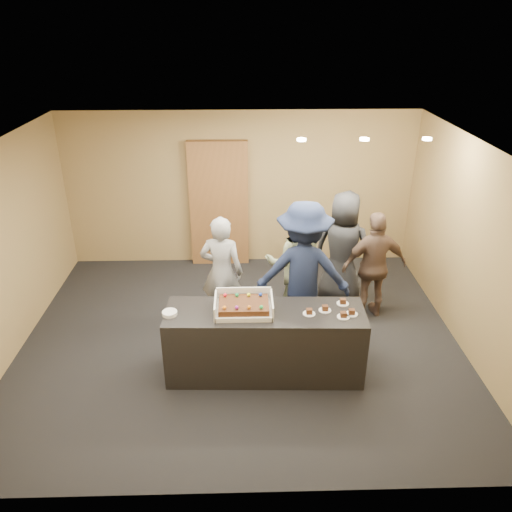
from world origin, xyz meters
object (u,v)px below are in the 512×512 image
plate_stack (170,313)px  person_server_grey (222,272)px  serving_counter (265,342)px  cake_box (244,307)px  storage_cabinet (219,204)px  person_brown_extra (374,266)px  person_sage_man (294,263)px  sheet_cake (244,305)px  person_navy_man (303,272)px  person_dark_suit (343,249)px

plate_stack → person_server_grey: (0.57, 1.18, -0.09)m
serving_counter → cake_box: 0.56m
storage_cabinet → person_brown_extra: storage_cabinet is taller
cake_box → person_sage_man: (0.74, 1.30, -0.07)m
person_server_grey → serving_counter: bearing=126.3°
sheet_cake → person_navy_man: 1.14m
sheet_cake → plate_stack: bearing=-177.5°
person_server_grey → person_navy_man: (1.10, -0.33, 0.16)m
cake_box → person_server_grey: person_server_grey is taller
sheet_cake → person_server_grey: size_ratio=0.35×
storage_cabinet → person_dark_suit: 2.39m
person_server_grey → person_dark_suit: person_dark_suit is taller
storage_cabinet → person_dark_suit: storage_cabinet is taller
sheet_cake → person_server_grey: bearing=104.9°
person_dark_suit → person_navy_man: bearing=76.9°
cake_box → serving_counter: bearing=-5.7°
person_navy_man → cake_box: bearing=50.4°
person_brown_extra → person_dark_suit: person_dark_suit is taller
sheet_cake → person_server_grey: 1.19m
person_dark_suit → sheet_cake: bearing=73.6°
person_navy_man → serving_counter: bearing=61.9°
cake_box → person_navy_man: size_ratio=0.35×
serving_counter → storage_cabinet: storage_cabinet is taller
storage_cabinet → person_dark_suit: size_ratio=1.24×
storage_cabinet → person_sage_man: bearing=-57.7°
person_server_grey → person_dark_suit: (1.81, 0.58, 0.06)m
plate_stack → person_sage_man: person_sage_man is taller
person_sage_man → plate_stack: bearing=39.6°
serving_counter → person_navy_man: size_ratio=1.21×
serving_counter → person_brown_extra: bearing=40.5°
plate_stack → person_sage_man: bearing=40.1°
cake_box → person_brown_extra: size_ratio=0.42×
plate_stack → person_sage_man: 2.11m
serving_counter → person_sage_man: size_ratio=1.37×
storage_cabinet → person_server_grey: storage_cabinet is taller
sheet_cake → person_brown_extra: person_brown_extra is taller
serving_counter → cake_box: (-0.25, 0.03, 0.50)m
serving_counter → plate_stack: plate_stack is taller
storage_cabinet → person_sage_man: storage_cabinet is taller
sheet_cake → cake_box: bearing=89.1°
person_sage_man → person_navy_man: bearing=96.7°
serving_counter → storage_cabinet: 3.27m
sheet_cake → plate_stack: (-0.88, -0.04, -0.08)m
plate_stack → person_brown_extra: size_ratio=0.11×
sheet_cake → person_dark_suit: bearing=48.9°
plate_stack → person_navy_man: size_ratio=0.09×
serving_counter → person_dark_suit: size_ratio=1.34×
cake_box → plate_stack: cake_box is taller
person_brown_extra → person_sage_man: bearing=-8.9°
sheet_cake → person_server_grey: person_server_grey is taller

